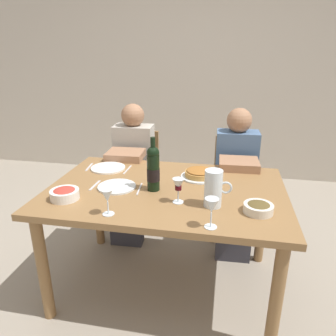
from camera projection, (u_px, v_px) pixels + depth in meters
The scene contains 21 objects.
ground_plane at pixel (166, 284), 2.29m from camera, with size 8.00×8.00×0.00m, color gray.
back_wall at pixel (202, 66), 3.93m from camera, with size 8.00×0.10×2.80m, color beige.
dining_table at pixel (166, 201), 2.06m from camera, with size 1.50×1.00×0.76m.
wine_bottle at pixel (153, 168), 1.95m from camera, with size 0.08×0.08×0.34m.
water_pitcher at pixel (213, 191), 1.76m from camera, with size 0.15×0.10×0.21m.
baked_tart at pixel (200, 174), 2.19m from camera, with size 0.26×0.26×0.06m.
salad_bowl at pixel (65, 194), 1.87m from camera, with size 0.17×0.17×0.07m.
olive_bowl at pixel (258, 208), 1.71m from camera, with size 0.16×0.16×0.06m.
wine_glass_left_diner at pixel (212, 207), 1.54m from camera, with size 0.07×0.07×0.16m.
wine_glass_right_diner at pixel (107, 197), 1.66m from camera, with size 0.07×0.07×0.15m.
wine_glass_centre at pixel (178, 186), 1.80m from camera, with size 0.07×0.07×0.15m.
dinner_plate_left_setting at pixel (117, 187), 2.03m from camera, with size 0.24×0.24×0.01m, color silver.
dinner_plate_right_setting at pixel (108, 168), 2.35m from camera, with size 0.25×0.25×0.01m, color white.
fork_left_setting at pixel (95, 185), 2.06m from camera, with size 0.16×0.01×0.01m, color silver.
knife_left_setting at pixel (139, 189), 2.01m from camera, with size 0.18×0.01×0.01m, color silver.
knife_right_setting at pixel (127, 170), 2.33m from camera, with size 0.18×0.01×0.01m, color silver.
spoon_right_setting at pixel (89, 167), 2.38m from camera, with size 0.16×0.01×0.01m, color silver.
chair_left at pixel (138, 171), 3.04m from camera, with size 0.42×0.42×0.87m.
diner_left at pixel (131, 168), 2.78m from camera, with size 0.35×0.51×1.16m.
chair_right at pixel (234, 180), 2.84m from camera, with size 0.42×0.42×0.87m.
diner_right at pixel (236, 177), 2.58m from camera, with size 0.35×0.51×1.16m.
Camera 1 is at (0.36, -1.82, 1.59)m, focal length 33.91 mm.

